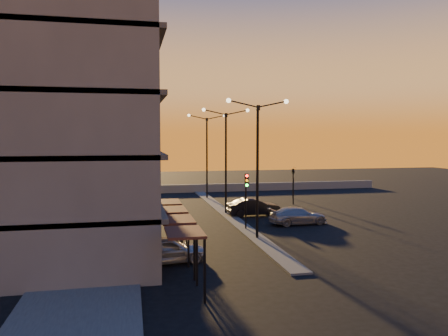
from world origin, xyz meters
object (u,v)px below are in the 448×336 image
car_hatchback (166,250)px  car_sedan (254,207)px  streetlamp_mid (226,152)px  traffic_light_main (246,192)px  car_wagon (298,216)px

car_hatchback → car_sedan: 15.65m
streetlamp_mid → traffic_light_main: (0.00, -7.13, -2.70)m
traffic_light_main → car_sedan: (2.21, 5.72, -2.12)m
car_sedan → car_wagon: bearing=-151.6°
car_wagon → traffic_light_main: bearing=102.6°
streetlamp_mid → car_sedan: 5.49m
streetlamp_mid → traffic_light_main: bearing=-90.0°
car_sedan → car_wagon: 5.00m
traffic_light_main → car_hatchback: traffic_light_main is taller
streetlamp_mid → car_wagon: (4.64, -5.78, -4.91)m
streetlamp_mid → car_hatchback: 16.54m
streetlamp_mid → car_sedan: size_ratio=2.04×
traffic_light_main → streetlamp_mid: bearing=90.0°
car_hatchback → streetlamp_mid: bearing=-32.6°
car_hatchback → car_sedan: (8.71, 13.01, 0.02)m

